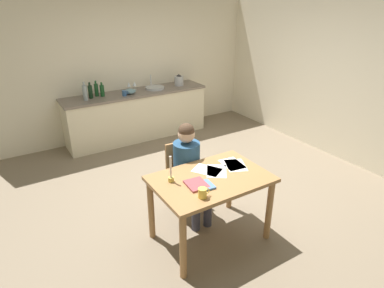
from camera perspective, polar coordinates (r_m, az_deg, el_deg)
ground_plane at (r=4.77m, az=1.65°, el=-7.96°), size 5.20×5.20×0.04m
wall_back at (r=6.48m, az=-11.26°, el=12.97°), size 5.20×0.12×2.60m
wall_right at (r=6.01m, az=23.40°, el=10.61°), size 0.12×5.20×2.60m
kitchen_counter at (r=6.37m, az=-9.46°, el=5.00°), size 2.68×0.64×0.90m
dining_table at (r=3.55m, az=3.23°, el=-7.52°), size 1.22×0.82×0.78m
chair_at_table at (r=4.13m, az=-1.46°, el=-5.17°), size 0.42×0.42×0.88m
person_seated at (r=3.92m, az=-0.49°, el=-3.80°), size 0.34×0.60×1.19m
coffee_mug at (r=3.14m, az=1.86°, el=-8.44°), size 0.12×0.08×0.10m
candlestick at (r=3.38m, az=-3.68°, el=-5.29°), size 0.06×0.06×0.29m
book_magazine at (r=3.32m, az=2.02°, el=-7.23°), size 0.20×0.20×0.02m
book_cookery at (r=3.34m, az=0.78°, el=-7.00°), size 0.22×0.25×0.02m
paper_letter at (r=3.62m, az=2.62°, el=-4.52°), size 0.34×0.36×0.00m
paper_bill at (r=3.61m, az=4.27°, el=-4.67°), size 0.34×0.36×0.00m
paper_envelope at (r=3.75m, az=7.55°, el=-3.66°), size 0.31×0.36×0.00m
paper_receipt at (r=3.77m, az=6.96°, el=-3.44°), size 0.24×0.32×0.00m
sink_unit at (r=6.39m, az=-6.45°, el=9.65°), size 0.36×0.36×0.24m
bottle_oil at (r=5.88m, az=-18.02°, el=8.46°), size 0.08×0.08×0.32m
bottle_vinegar at (r=5.99m, az=-17.16°, el=8.66°), size 0.07×0.07×0.28m
bottle_wine_red at (r=6.09m, az=-16.19°, el=9.00°), size 0.07×0.07×0.27m
bottle_sauce at (r=6.05m, az=-15.27°, el=8.92°), size 0.07×0.07×0.25m
mixing_bowl at (r=6.12m, az=-10.66°, el=8.95°), size 0.20×0.20×0.09m
stovetop_kettle at (r=6.61m, az=-2.27°, el=10.95°), size 0.18×0.18×0.22m
wine_glass_near_sink at (r=6.37m, az=-9.90°, el=10.19°), size 0.07×0.07×0.15m
wine_glass_by_kettle at (r=6.33m, az=-10.87°, el=10.02°), size 0.07×0.07×0.15m
teacup_on_counter at (r=6.00m, az=-11.59°, el=8.60°), size 0.12×0.08×0.10m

